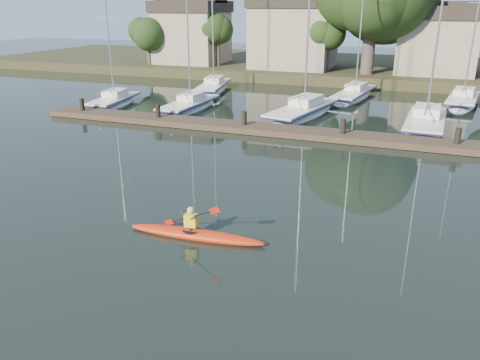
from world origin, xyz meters
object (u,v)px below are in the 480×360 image
(sailboat_1, at_px, (189,112))
(sailboat_6, at_px, (354,100))
(sailboat_3, at_px, (424,131))
(sailboat_5, at_px, (213,92))
(sailboat_2, at_px, (302,118))
(dock, at_px, (292,132))
(sailboat_7, at_px, (462,107))
(kayak, at_px, (195,232))
(sailboat_0, at_px, (114,107))

(sailboat_1, bearing_deg, sailboat_6, 41.58)
(sailboat_3, relative_size, sailboat_5, 0.98)
(sailboat_1, bearing_deg, sailboat_2, 7.14)
(dock, bearing_deg, sailboat_7, 53.05)
(dock, xyz_separation_m, sailboat_5, (-10.60, 12.77, -0.38))
(sailboat_2, relative_size, sailboat_6, 1.08)
(kayak, bearing_deg, sailboat_7, 66.15)
(kayak, relative_size, dock, 0.14)
(sailboat_5, xyz_separation_m, sailboat_7, (20.79, 0.77, -0.01))
(sailboat_0, bearing_deg, sailboat_5, 55.37)
(sailboat_1, bearing_deg, dock, -24.92)
(kayak, relative_size, sailboat_6, 0.32)
(sailboat_3, bearing_deg, sailboat_1, -176.43)
(kayak, relative_size, sailboat_7, 0.37)
(kayak, distance_m, sailboat_5, 28.82)
(sailboat_3, bearing_deg, sailboat_6, 125.10)
(dock, bearing_deg, sailboat_0, 165.67)
(sailboat_6, xyz_separation_m, sailboat_7, (8.30, -0.02, -0.02))
(dock, relative_size, sailboat_0, 3.04)
(dock, distance_m, sailboat_6, 13.69)
(sailboat_7, bearing_deg, sailboat_2, -133.85)
(sailboat_2, distance_m, sailboat_7, 13.56)
(sailboat_1, relative_size, sailboat_6, 0.90)
(sailboat_0, relative_size, sailboat_2, 0.70)
(kayak, relative_size, sailboat_2, 0.30)
(sailboat_2, height_order, sailboat_6, sailboat_2)
(kayak, distance_m, sailboat_1, 20.60)
(sailboat_5, bearing_deg, sailboat_3, -35.03)
(sailboat_2, distance_m, sailboat_3, 8.06)
(sailboat_3, height_order, sailboat_7, sailboat_3)
(sailboat_1, bearing_deg, sailboat_5, 102.93)
(sailboat_2, bearing_deg, sailboat_0, -162.45)
(sailboat_1, height_order, sailboat_5, sailboat_5)
(sailboat_0, bearing_deg, sailboat_1, -1.80)
(sailboat_6, bearing_deg, sailboat_1, -131.75)
(sailboat_1, distance_m, sailboat_7, 21.18)
(sailboat_5, bearing_deg, sailboat_7, -8.33)
(sailboat_7, bearing_deg, sailboat_0, -150.43)
(sailboat_2, height_order, sailboat_5, sailboat_2)
(sailboat_3, xyz_separation_m, sailboat_5, (-18.05, 8.25, 0.03))
(sailboat_7, bearing_deg, sailboat_5, -169.19)
(dock, distance_m, sailboat_7, 16.95)
(sailboat_5, relative_size, sailboat_6, 0.97)
(dock, xyz_separation_m, sailboat_1, (-8.96, 4.49, -0.39))
(sailboat_0, bearing_deg, kayak, -56.55)
(kayak, bearing_deg, sailboat_0, 126.96)
(kayak, relative_size, sailboat_5, 0.33)
(sailboat_1, xyz_separation_m, sailboat_3, (16.41, 0.02, -0.03))
(sailboat_5, distance_m, sailboat_6, 12.52)
(sailboat_0, bearing_deg, sailboat_6, 22.07)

